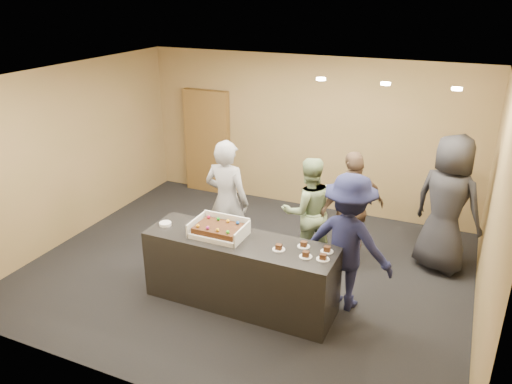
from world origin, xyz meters
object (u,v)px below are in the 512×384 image
Objects in this scene: person_server_grey at (227,202)px; cake_box at (220,231)px; storage_cabinet at (207,142)px; person_sage_man at (308,211)px; plate_stack at (165,224)px; serving_counter at (240,272)px; person_brown_extra at (352,209)px; person_dark_suit at (448,204)px; person_navy_man at (348,242)px; sheet_cake at (219,228)px.

cake_box is at bearing 113.52° from person_server_grey.
storage_cabinet reaches higher than person_sage_man.
storage_cabinet is 3.42m from plate_stack.
serving_counter is 1.42× the size of person_brown_extra.
person_dark_suit reaches higher than person_sage_man.
storage_cabinet is 1.13× the size of person_navy_man.
storage_cabinet is 12.82× the size of plate_stack.
person_sage_man reaches higher than serving_counter.
person_brown_extra reaches higher than cake_box.
person_navy_man is at bearing 13.33° from plate_stack.
person_sage_man reaches higher than plate_stack.
person_sage_man is at bearing -37.96° from person_navy_man.
person_server_grey is (0.40, 0.97, -0.01)m from plate_stack.
person_dark_suit is at bearing 153.89° from person_brown_extra.
cake_box is 1.52m from person_sage_man.
plate_stack is at bearing -176.21° from cake_box.
person_brown_extra is (-0.21, 1.06, -0.04)m from person_navy_man.
plate_stack is at bearing 55.21° from person_dark_suit.
storage_cabinet reaches higher than sheet_cake.
person_server_grey reaches higher than serving_counter.
serving_counter is 1.22× the size of person_dark_suit.
person_sage_man is at bearing 42.16° from person_dark_suit.
person_brown_extra is (1.00, 1.57, 0.39)m from serving_counter.
person_dark_suit is (1.80, 0.58, 0.19)m from person_sage_man.
person_navy_man reaches higher than plate_stack.
serving_counter is 3.64× the size of cake_box.
person_dark_suit is at bearing 163.31° from person_sage_man.
person_brown_extra reaches higher than plate_stack.
sheet_cake is 3.17m from person_dark_suit.
person_server_grey is 1.08× the size of person_brown_extra.
person_navy_man is at bearing 58.35° from person_brown_extra.
person_dark_suit is at bearing -116.30° from person_navy_man.
serving_counter is at bearing 1.44° from plate_stack.
person_dark_suit is (1.22, 0.36, 0.14)m from person_brown_extra.
person_navy_man is (1.49, 0.48, -0.07)m from cake_box.
storage_cabinet reaches higher than cake_box.
storage_cabinet is at bearing -53.54° from person_server_grey.
person_brown_extra is at bearing -69.84° from person_navy_man.
person_sage_man is at bearing 62.32° from sheet_cake.
person_sage_man is at bearing 43.12° from plate_stack.
person_navy_man is (0.78, -0.85, 0.08)m from person_sage_man.
person_sage_man is 1.90m from person_dark_suit.
person_server_grey is (-0.65, 0.94, 0.46)m from serving_counter.
person_brown_extra is (0.58, 0.22, 0.05)m from person_sage_man.
person_sage_man is 0.81× the size of person_dark_suit.
storage_cabinet is (-2.21, 3.19, 0.54)m from serving_counter.
person_sage_man is at bearing 61.90° from cake_box.
person_dark_suit reaches higher than plate_stack.
person_server_grey is at bearing 67.82° from plate_stack.
cake_box is 0.06m from sheet_cake.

